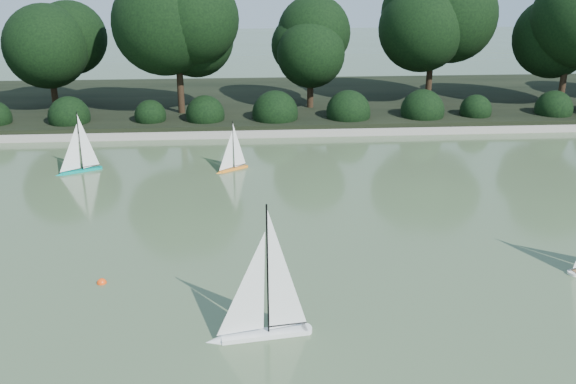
{
  "coord_description": "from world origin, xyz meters",
  "views": [
    {
      "loc": [
        -1.17,
        -8.56,
        4.66
      ],
      "look_at": [
        -0.37,
        2.39,
        0.7
      ],
      "focal_mm": 40.0,
      "sensor_mm": 36.0,
      "label": 1
    }
  ],
  "objects": [
    {
      "name": "sailboat_teal",
      "position": [
        -5.05,
        6.07,
        0.24
      ],
      "size": [
        1.04,
        0.66,
        1.52
      ],
      "color": "#028C7E",
      "rests_on": "ground"
    },
    {
      "name": "sailboat_orange",
      "position": [
        -1.46,
        5.94,
        0.2
      ],
      "size": [
        0.81,
        0.62,
        1.25
      ],
      "color": "orange",
      "rests_on": "ground"
    },
    {
      "name": "tree_line",
      "position": [
        1.23,
        11.44,
        2.64
      ],
      "size": [
        26.31,
        3.93,
        4.39
      ],
      "color": "black",
      "rests_on": "ground"
    },
    {
      "name": "pond_coping",
      "position": [
        0.0,
        9.0,
        0.09
      ],
      "size": [
        40.0,
        0.35,
        0.18
      ],
      "primitive_type": "cube",
      "color": "gray",
      "rests_on": "ground"
    },
    {
      "name": "far_bank",
      "position": [
        0.0,
        13.0,
        0.15
      ],
      "size": [
        40.0,
        8.0,
        0.3
      ],
      "primitive_type": "cube",
      "color": "black",
      "rests_on": "ground"
    },
    {
      "name": "sailboat_white_a",
      "position": [
        -1.05,
        -1.25,
        0.31
      ],
      "size": [
        1.43,
        0.42,
        1.95
      ],
      "color": "white",
      "rests_on": "ground"
    },
    {
      "name": "shrub_hedge",
      "position": [
        0.0,
        9.9,
        0.45
      ],
      "size": [
        29.1,
        1.1,
        1.1
      ],
      "color": "black",
      "rests_on": "ground"
    },
    {
      "name": "race_buoy",
      "position": [
        -3.39,
        0.42,
        0.0
      ],
      "size": [
        0.15,
        0.15,
        0.15
      ],
      "primitive_type": "sphere",
      "color": "#FF450D",
      "rests_on": "ground"
    },
    {
      "name": "ground",
      "position": [
        0.0,
        0.0,
        0.0
      ],
      "size": [
        80.0,
        80.0,
        0.0
      ],
      "primitive_type": "plane",
      "color": "#3A4C2D",
      "rests_on": "ground"
    }
  ]
}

